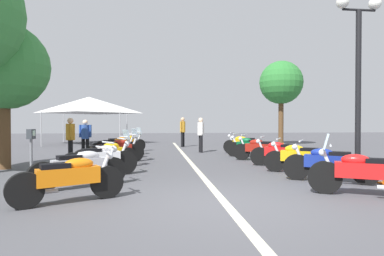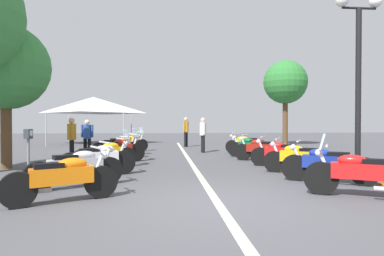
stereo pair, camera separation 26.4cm
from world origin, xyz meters
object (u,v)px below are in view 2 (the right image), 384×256
object	(u,v)px
motorcycle_left_row_5	(117,147)
motorcycle_right_row_0	(361,173)
bystander_1	(72,136)
roadside_tree_0	(285,83)
motorcycle_right_row_5	(251,147)
motorcycle_left_row_4	(117,149)
motorcycle_right_row_3	(281,153)
bystander_2	(186,129)
street_lamp_twin_globe	(359,53)
bystander_3	(87,135)
parking_meter	(28,147)
motorcycle_left_row_3	(106,154)
motorcycle_right_row_1	(327,164)
event_tent	(93,105)
motorcycle_right_row_4	(262,149)
motorcycle_left_row_7	(130,143)
motorcycle_right_row_6	(246,144)
motorcycle_left_row_1	(77,167)
traffic_cone_1	(285,149)
motorcycle_right_row_2	(300,158)
traffic_cone_2	(345,162)
motorcycle_left_row_2	(99,159)
motorcycle_left_row_6	(122,145)
motorcycle_left_row_0	(63,178)
roadside_tree_2	(6,68)
bystander_0	(203,132)

from	to	relation	value
motorcycle_left_row_5	motorcycle_right_row_0	xyz separation A→B (m)	(-7.14, -5.60, 0.01)
bystander_1	roadside_tree_0	distance (m)	13.84
motorcycle_right_row_5	roadside_tree_0	bearing A→B (deg)	-87.37
motorcycle_left_row_4	motorcycle_right_row_3	bearing A→B (deg)	-44.35
motorcycle_left_row_4	bystander_2	xyz separation A→B (m)	(7.47, -2.99, 0.56)
street_lamp_twin_globe	bystander_3	world-z (taller)	street_lamp_twin_globe
parking_meter	roadside_tree_0	world-z (taller)	roadside_tree_0
motorcycle_left_row_3	motorcycle_right_row_5	bearing A→B (deg)	-3.62
motorcycle_right_row_1	event_tent	xyz separation A→B (m)	(15.18, 8.70, 2.19)
motorcycle_right_row_3	motorcycle_right_row_4	world-z (taller)	motorcycle_right_row_4
bystander_3	motorcycle_left_row_3	bearing A→B (deg)	-148.42
motorcycle_left_row_7	bystander_2	distance (m)	4.37
motorcycle_left_row_4	motorcycle_right_row_6	distance (m)	6.14
motorcycle_left_row_1	street_lamp_twin_globe	size ratio (longest dim) A/B	0.40
motorcycle_right_row_0	bystander_3	bearing A→B (deg)	-20.14
roadside_tree_0	motorcycle_left_row_1	bearing A→B (deg)	142.90
motorcycle_right_row_3	traffic_cone_1	distance (m)	3.49
motorcycle_right_row_2	motorcycle_right_row_5	bearing A→B (deg)	-56.95
motorcycle_left_row_4	traffic_cone_2	bearing A→B (deg)	-51.13
street_lamp_twin_globe	roadside_tree_0	bearing A→B (deg)	-12.62
motorcycle_left_row_5	motorcycle_right_row_2	distance (m)	7.06
motorcycle_right_row_0	motorcycle_right_row_3	size ratio (longest dim) A/B	1.03
motorcycle_left_row_1	motorcycle_left_row_4	xyz separation A→B (m)	(4.47, -0.21, 0.02)
motorcycle_left_row_1	motorcycle_left_row_2	bearing A→B (deg)	52.33
bystander_1	motorcycle_left_row_5	bearing A→B (deg)	-177.36
bystander_2	event_tent	size ratio (longest dim) A/B	0.34
motorcycle_left_row_6	street_lamp_twin_globe	bearing A→B (deg)	-65.78
motorcycle_left_row_1	traffic_cone_2	bearing A→B (deg)	-18.87
motorcycle_right_row_6	parking_meter	xyz separation A→B (m)	(-7.02, 6.79, 0.44)
motorcycle_left_row_0	roadside_tree_0	xyz separation A→B (m)	(13.99, -9.47, 3.54)
motorcycle_right_row_1	motorcycle_right_row_0	bearing A→B (deg)	117.11
motorcycle_right_row_6	motorcycle_left_row_1	bearing A→B (deg)	79.82
motorcycle_left_row_2	roadside_tree_2	world-z (taller)	roadside_tree_2
motorcycle_left_row_6	motorcycle_right_row_1	distance (m)	9.08
motorcycle_right_row_3	motorcycle_right_row_5	bearing A→B (deg)	-57.33
motorcycle_left_row_0	traffic_cone_2	xyz separation A→B (m)	(2.93, -6.99, -0.16)
motorcycle_left_row_3	motorcycle_left_row_6	bearing A→B (deg)	60.06
roadside_tree_0	motorcycle_left_row_0	bearing A→B (deg)	145.89
motorcycle_right_row_2	event_tent	size ratio (longest dim) A/B	0.36
motorcycle_left_row_5	bystander_2	world-z (taller)	bystander_2
bystander_0	roadside_tree_2	bearing A→B (deg)	-151.98
motorcycle_left_row_6	bystander_0	distance (m)	3.91
motorcycle_right_row_3	motorcycle_right_row_4	bearing A→B (deg)	-55.01
motorcycle_left_row_0	motorcycle_left_row_1	distance (m)	1.32
motorcycle_left_row_0	bystander_0	xyz separation A→B (m)	(9.49, -3.66, 0.54)
motorcycle_left_row_2	roadside_tree_2	bearing A→B (deg)	127.31
bystander_0	motorcycle_right_row_6	bearing A→B (deg)	-33.19
roadside_tree_2	motorcycle_right_row_3	bearing A→B (deg)	-92.34
motorcycle_left_row_2	motorcycle_right_row_1	distance (m)	5.80
bystander_1	traffic_cone_2	bearing A→B (deg)	135.19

